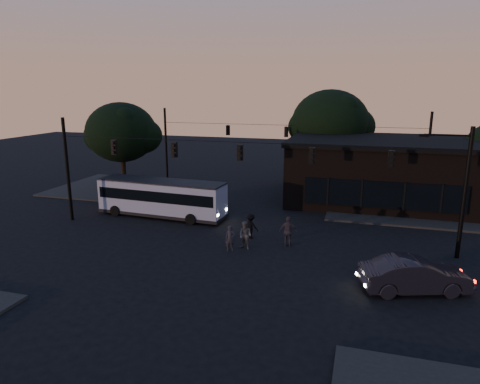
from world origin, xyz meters
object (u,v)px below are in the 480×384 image
(car, at_px, (415,275))
(pedestrian_c, at_px, (288,231))
(building, at_px, (382,171))
(pedestrian_b, at_px, (245,235))
(bus, at_px, (162,196))
(pedestrian_a, at_px, (230,239))
(pedestrian_d, at_px, (251,226))

(car, relative_size, pedestrian_c, 2.66)
(building, height_order, pedestrian_b, building)
(bus, height_order, pedestrian_a, bus)
(car, relative_size, pedestrian_b, 2.94)
(building, relative_size, pedestrian_d, 9.43)
(building, xyz_separation_m, pedestrian_a, (-8.82, -14.65, -1.93))
(pedestrian_c, bearing_deg, pedestrian_b, 22.60)
(car, distance_m, pedestrian_b, 9.76)
(building, xyz_separation_m, pedestrian_b, (-8.05, -14.06, -1.85))
(car, height_order, pedestrian_c, pedestrian_c)
(bus, distance_m, car, 18.89)
(pedestrian_d, bearing_deg, pedestrian_a, 91.07)
(pedestrian_a, xyz_separation_m, pedestrian_c, (3.18, 1.78, 0.17))
(bus, bearing_deg, pedestrian_b, -27.62)
(car, distance_m, pedestrian_c, 8.08)
(pedestrian_a, bearing_deg, building, 44.48)
(building, relative_size, bus, 1.53)
(building, distance_m, pedestrian_d, 14.78)
(building, height_order, bus, building)
(pedestrian_b, bearing_deg, car, 0.15)
(building, bearing_deg, pedestrian_a, -121.06)
(pedestrian_c, relative_size, pedestrian_d, 1.16)
(car, bearing_deg, pedestrian_b, 53.18)
(pedestrian_b, xyz_separation_m, pedestrian_c, (2.40, 1.19, 0.09))
(bus, bearing_deg, pedestrian_d, -16.70)
(pedestrian_c, xyz_separation_m, pedestrian_d, (-2.58, 0.73, -0.13))
(building, xyz_separation_m, car, (1.19, -17.17, -1.88))
(pedestrian_a, relative_size, pedestrian_d, 0.96)
(pedestrian_b, bearing_deg, bus, 167.68)
(pedestrian_c, distance_m, pedestrian_d, 2.69)
(building, xyz_separation_m, bus, (-15.96, -9.30, -1.14))
(building, relative_size, car, 3.05)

